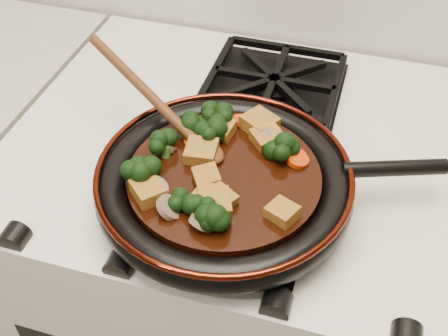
# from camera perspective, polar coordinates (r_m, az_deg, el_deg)

# --- Properties ---
(stove) EXTENTS (0.76, 0.60, 0.90)m
(stove) POSITION_cam_1_polar(r_m,az_deg,el_deg) (1.22, 2.20, -13.32)
(stove) COLOR silver
(stove) RESTS_ON ground
(burner_grate_front) EXTENTS (0.23, 0.23, 0.03)m
(burner_grate_front) POSITION_cam_1_polar(r_m,az_deg,el_deg) (0.77, 0.42, -3.09)
(burner_grate_front) COLOR black
(burner_grate_front) RESTS_ON stove
(burner_grate_back) EXTENTS (0.23, 0.23, 0.03)m
(burner_grate_back) POSITION_cam_1_polar(r_m,az_deg,el_deg) (0.98, 5.08, 8.50)
(burner_grate_back) COLOR black
(burner_grate_back) RESTS_ON stove
(skillet) EXTENTS (0.46, 0.35, 0.05)m
(skillet) POSITION_cam_1_polar(r_m,az_deg,el_deg) (0.75, 0.16, -1.42)
(skillet) COLOR black
(skillet) RESTS_ON burner_grate_front
(braising_sauce) EXTENTS (0.26, 0.26, 0.02)m
(braising_sauce) POSITION_cam_1_polar(r_m,az_deg,el_deg) (0.75, 0.00, -1.15)
(braising_sauce) COLOR black
(braising_sauce) RESTS_ON skillet
(tofu_cube_0) EXTENTS (0.04, 0.04, 0.02)m
(tofu_cube_0) POSITION_cam_1_polar(r_m,az_deg,el_deg) (0.80, -0.47, 3.96)
(tofu_cube_0) COLOR #8F6021
(tofu_cube_0) RESTS_ON braising_sauce
(tofu_cube_1) EXTENTS (0.05, 0.05, 0.02)m
(tofu_cube_1) POSITION_cam_1_polar(r_m,az_deg,el_deg) (0.71, -7.69, -2.39)
(tofu_cube_1) COLOR #8F6021
(tofu_cube_1) RESTS_ON braising_sauce
(tofu_cube_2) EXTENTS (0.05, 0.05, 0.03)m
(tofu_cube_2) POSITION_cam_1_polar(r_m,az_deg,el_deg) (0.70, -0.46, -3.23)
(tofu_cube_2) COLOR #8F6021
(tofu_cube_2) RESTS_ON braising_sauce
(tofu_cube_3) EXTENTS (0.06, 0.06, 0.03)m
(tofu_cube_3) POSITION_cam_1_polar(r_m,az_deg,el_deg) (0.81, 3.61, 4.52)
(tofu_cube_3) COLOR #8F6021
(tofu_cube_3) RESTS_ON braising_sauce
(tofu_cube_4) EXTENTS (0.05, 0.04, 0.02)m
(tofu_cube_4) POSITION_cam_1_polar(r_m,az_deg,el_deg) (0.69, 5.95, -4.56)
(tofu_cube_4) COLOR #8F6021
(tofu_cube_4) RESTS_ON braising_sauce
(tofu_cube_5) EXTENTS (0.05, 0.05, 0.03)m
(tofu_cube_5) POSITION_cam_1_polar(r_m,az_deg,el_deg) (0.76, -2.29, 1.59)
(tofu_cube_5) COLOR #8F6021
(tofu_cube_5) RESTS_ON braising_sauce
(tofu_cube_6) EXTENTS (0.06, 0.06, 0.03)m
(tofu_cube_6) POSITION_cam_1_polar(r_m,az_deg,el_deg) (0.69, -1.06, -3.73)
(tofu_cube_6) COLOR #8F6021
(tofu_cube_6) RESTS_ON braising_sauce
(tofu_cube_7) EXTENTS (0.05, 0.05, 0.02)m
(tofu_cube_7) POSITION_cam_1_polar(r_m,az_deg,el_deg) (0.70, -1.58, -3.16)
(tofu_cube_7) COLOR #8F6021
(tofu_cube_7) RESTS_ON braising_sauce
(tofu_cube_8) EXTENTS (0.05, 0.05, 0.02)m
(tofu_cube_8) POSITION_cam_1_polar(r_m,az_deg,el_deg) (0.73, -1.74, -1.11)
(tofu_cube_8) COLOR #8F6021
(tofu_cube_8) RESTS_ON braising_sauce
(tofu_cube_9) EXTENTS (0.05, 0.05, 0.03)m
(tofu_cube_9) POSITION_cam_1_polar(r_m,az_deg,el_deg) (0.79, 4.37, 3.08)
(tofu_cube_9) COLOR #8F6021
(tofu_cube_9) RESTS_ON braising_sauce
(broccoli_floret_0) EXTENTS (0.09, 0.08, 0.07)m
(broccoli_floret_0) POSITION_cam_1_polar(r_m,az_deg,el_deg) (0.67, -1.11, -5.40)
(broccoli_floret_0) COLOR black
(broccoli_floret_0) RESTS_ON braising_sauce
(broccoli_floret_1) EXTENTS (0.07, 0.06, 0.06)m
(broccoli_floret_1) POSITION_cam_1_polar(r_m,az_deg,el_deg) (0.73, -8.18, -0.64)
(broccoli_floret_1) COLOR black
(broccoli_floret_1) RESTS_ON braising_sauce
(broccoli_floret_2) EXTENTS (0.08, 0.08, 0.05)m
(broccoli_floret_2) POSITION_cam_1_polar(r_m,az_deg,el_deg) (0.76, 5.94, 1.50)
(broccoli_floret_2) COLOR black
(broccoli_floret_2) RESTS_ON braising_sauce
(broccoli_floret_3) EXTENTS (0.08, 0.08, 0.06)m
(broccoli_floret_3) POSITION_cam_1_polar(r_m,az_deg,el_deg) (0.79, -2.69, 3.83)
(broccoli_floret_3) COLOR black
(broccoli_floret_3) RESTS_ON braising_sauce
(broccoli_floret_4) EXTENTS (0.08, 0.09, 0.07)m
(broccoli_floret_4) POSITION_cam_1_polar(r_m,az_deg,el_deg) (0.76, -5.94, 1.95)
(broccoli_floret_4) COLOR black
(broccoli_floret_4) RESTS_ON braising_sauce
(broccoli_floret_5) EXTENTS (0.07, 0.07, 0.06)m
(broccoli_floret_5) POSITION_cam_1_polar(r_m,az_deg,el_deg) (0.81, -0.77, 5.00)
(broccoli_floret_5) COLOR black
(broccoli_floret_5) RESTS_ON braising_sauce
(broccoli_floret_6) EXTENTS (0.08, 0.08, 0.07)m
(broccoli_floret_6) POSITION_cam_1_polar(r_m,az_deg,el_deg) (0.78, -1.31, 3.41)
(broccoli_floret_6) COLOR black
(broccoli_floret_6) RESTS_ON braising_sauce
(broccoli_floret_7) EXTENTS (0.07, 0.08, 0.06)m
(broccoli_floret_7) POSITION_cam_1_polar(r_m,az_deg,el_deg) (0.70, -3.57, -3.18)
(broccoli_floret_7) COLOR black
(broccoli_floret_7) RESTS_ON braising_sauce
(carrot_coin_0) EXTENTS (0.03, 0.03, 0.02)m
(carrot_coin_0) POSITION_cam_1_polar(r_m,az_deg,el_deg) (0.76, 7.35, 1.06)
(carrot_coin_0) COLOR red
(carrot_coin_0) RESTS_ON braising_sauce
(carrot_coin_1) EXTENTS (0.03, 0.03, 0.02)m
(carrot_coin_1) POSITION_cam_1_polar(r_m,az_deg,el_deg) (0.82, -2.32, 4.71)
(carrot_coin_1) COLOR red
(carrot_coin_1) RESTS_ON braising_sauce
(carrot_coin_2) EXTENTS (0.03, 0.03, 0.01)m
(carrot_coin_2) POSITION_cam_1_polar(r_m,az_deg,el_deg) (0.82, 1.66, 4.87)
(carrot_coin_2) COLOR red
(carrot_coin_2) RESTS_ON braising_sauce
(carrot_coin_3) EXTENTS (0.03, 0.03, 0.01)m
(carrot_coin_3) POSITION_cam_1_polar(r_m,az_deg,el_deg) (0.79, -2.98, 2.83)
(carrot_coin_3) COLOR red
(carrot_coin_3) RESTS_ON braising_sauce
(carrot_coin_4) EXTENTS (0.03, 0.03, 0.01)m
(carrot_coin_4) POSITION_cam_1_polar(r_m,az_deg,el_deg) (0.76, 7.47, 0.86)
(carrot_coin_4) COLOR red
(carrot_coin_4) RESTS_ON braising_sauce
(mushroom_slice_0) EXTENTS (0.04, 0.04, 0.03)m
(mushroom_slice_0) POSITION_cam_1_polar(r_m,az_deg,el_deg) (0.78, -5.96, 2.31)
(mushroom_slice_0) COLOR brown
(mushroom_slice_0) RESTS_ON braising_sauce
(mushroom_slice_1) EXTENTS (0.04, 0.04, 0.03)m
(mushroom_slice_1) POSITION_cam_1_polar(r_m,az_deg,el_deg) (0.79, 4.87, 3.16)
(mushroom_slice_1) COLOR brown
(mushroom_slice_1) RESTS_ON braising_sauce
(mushroom_slice_2) EXTENTS (0.04, 0.04, 0.03)m
(mushroom_slice_2) POSITION_cam_1_polar(r_m,az_deg,el_deg) (0.68, -2.30, -5.59)
(mushroom_slice_2) COLOR brown
(mushroom_slice_2) RESTS_ON braising_sauce
(mushroom_slice_3) EXTENTS (0.04, 0.04, 0.03)m
(mushroom_slice_3) POSITION_cam_1_polar(r_m,az_deg,el_deg) (0.69, -5.59, -4.03)
(mushroom_slice_3) COLOR brown
(mushroom_slice_3) RESTS_ON braising_sauce
(mushroom_slice_4) EXTENTS (0.05, 0.05, 0.02)m
(mushroom_slice_4) POSITION_cam_1_polar(r_m,az_deg,el_deg) (0.72, -7.04, -2.15)
(mushroom_slice_4) COLOR brown
(mushroom_slice_4) RESTS_ON braising_sauce
(wooden_spoon) EXTENTS (0.16, 0.11, 0.26)m
(wooden_spoon) POSITION_cam_1_polar(r_m,az_deg,el_deg) (0.80, -5.49, 5.31)
(wooden_spoon) COLOR #4F2911
(wooden_spoon) RESTS_ON braising_sauce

